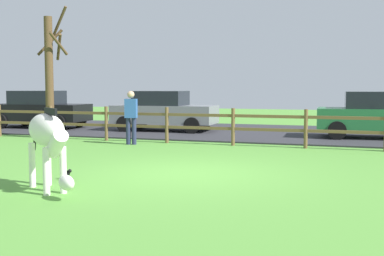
# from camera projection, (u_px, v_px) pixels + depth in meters

# --- Properties ---
(ground_plane) EXTENTS (60.00, 60.00, 0.00)m
(ground_plane) POSITION_uv_depth(u_px,v_px,m) (186.00, 173.00, 10.04)
(ground_plane) COLOR #549338
(parking_asphalt) EXTENTS (28.00, 7.40, 0.05)m
(parking_asphalt) POSITION_uv_depth(u_px,v_px,m) (267.00, 133.00, 18.81)
(parking_asphalt) COLOR #2D2D33
(parking_asphalt) RESTS_ON ground_plane
(paddock_fence) EXTENTS (21.57, 0.11, 1.13)m
(paddock_fence) POSITION_uv_depth(u_px,v_px,m) (233.00, 124.00, 14.79)
(paddock_fence) COLOR brown
(paddock_fence) RESTS_ON ground_plane
(bare_tree) EXTENTS (1.20, 1.13, 4.53)m
(bare_tree) POSITION_uv_depth(u_px,v_px,m) (50.00, 73.00, 16.89)
(bare_tree) COLOR #513A23
(bare_tree) RESTS_ON ground_plane
(zebra) EXTENTS (1.63, 1.35, 1.41)m
(zebra) POSITION_uv_depth(u_px,v_px,m) (48.00, 137.00, 8.26)
(zebra) COLOR white
(zebra) RESTS_ON ground_plane
(crow_on_grass) EXTENTS (0.21, 0.10, 0.20)m
(crow_on_grass) POSITION_uv_depth(u_px,v_px,m) (66.00, 173.00, 9.36)
(crow_on_grass) COLOR black
(crow_on_grass) RESTS_ON ground_plane
(parked_car_green) EXTENTS (4.09, 2.06, 1.56)m
(parked_car_green) POSITION_uv_depth(u_px,v_px,m) (378.00, 115.00, 16.45)
(parked_car_green) COLOR #236B38
(parked_car_green) RESTS_ON parking_asphalt
(parked_car_grey) EXTENTS (4.09, 2.06, 1.56)m
(parked_car_grey) POSITION_uv_depth(u_px,v_px,m) (164.00, 111.00, 19.31)
(parked_car_grey) COLOR slate
(parked_car_grey) RESTS_ON parking_asphalt
(parked_car_black) EXTENTS (4.08, 2.05, 1.56)m
(parked_car_black) POSITION_uv_depth(u_px,v_px,m) (40.00, 109.00, 20.79)
(parked_car_black) COLOR black
(parked_car_black) RESTS_ON parking_asphalt
(visitor_near_fence) EXTENTS (0.40, 0.29, 1.64)m
(visitor_near_fence) POSITION_uv_depth(u_px,v_px,m) (131.00, 115.00, 15.04)
(visitor_near_fence) COLOR #232847
(visitor_near_fence) RESTS_ON ground_plane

